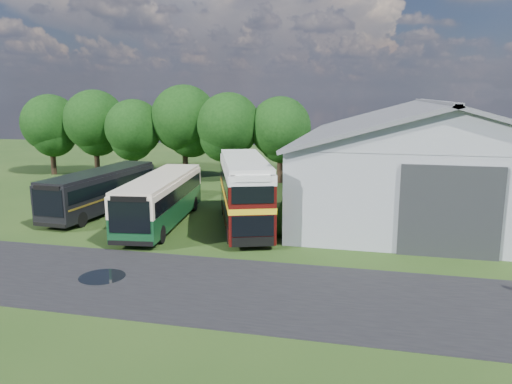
% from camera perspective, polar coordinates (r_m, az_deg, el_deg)
% --- Properties ---
extents(ground, '(120.00, 120.00, 0.00)m').
position_cam_1_polar(ground, '(27.22, -11.21, -7.59)').
color(ground, '#1B3711').
rests_on(ground, ground).
extents(asphalt_road, '(60.00, 8.00, 0.02)m').
position_cam_1_polar(asphalt_road, '(23.52, -7.50, -10.52)').
color(asphalt_road, black).
rests_on(asphalt_road, ground).
extents(puddle, '(2.20, 2.20, 0.01)m').
position_cam_1_polar(puddle, '(25.39, -17.17, -9.28)').
color(puddle, black).
rests_on(puddle, ground).
extents(storage_shed, '(18.80, 24.80, 8.15)m').
position_cam_1_polar(storage_shed, '(39.83, 19.14, 4.07)').
color(storage_shed, gray).
rests_on(storage_shed, ground).
extents(tree_far_left, '(6.12, 6.12, 8.64)m').
position_cam_1_polar(tree_far_left, '(58.36, -22.45, 7.28)').
color(tree_far_left, black).
rests_on(tree_far_left, ground).
extents(tree_left_a, '(6.46, 6.46, 9.12)m').
position_cam_1_polar(tree_left_a, '(56.01, -17.97, 7.77)').
color(tree_left_a, black).
rests_on(tree_left_a, ground).
extents(tree_left_b, '(5.78, 5.78, 8.16)m').
position_cam_1_polar(tree_left_b, '(52.75, -13.80, 7.14)').
color(tree_left_b, black).
rests_on(tree_left_b, ground).
extents(tree_mid, '(6.80, 6.80, 9.60)m').
position_cam_1_polar(tree_mid, '(51.83, -8.21, 8.31)').
color(tree_mid, black).
rests_on(tree_mid, ground).
extents(tree_right_a, '(6.26, 6.26, 8.83)m').
position_cam_1_polar(tree_right_a, '(49.29, -3.15, 7.69)').
color(tree_right_a, black).
rests_on(tree_right_a, ground).
extents(tree_right_b, '(5.98, 5.98, 8.45)m').
position_cam_1_polar(tree_right_b, '(48.91, 2.79, 7.37)').
color(tree_right_b, black).
rests_on(tree_right_b, ground).
extents(shrub_front, '(1.70, 1.70, 1.70)m').
position_cam_1_polar(shrub_front, '(31.09, 2.93, -5.01)').
color(shrub_front, '#194714').
rests_on(shrub_front, ground).
extents(shrub_mid, '(1.60, 1.60, 1.60)m').
position_cam_1_polar(shrub_mid, '(32.99, 3.56, -4.07)').
color(shrub_mid, '#194714').
rests_on(shrub_mid, ground).
extents(shrub_back, '(1.80, 1.80, 1.80)m').
position_cam_1_polar(shrub_back, '(34.90, 4.12, -3.23)').
color(shrub_back, '#194714').
rests_on(shrub_back, ground).
extents(bus_green_single, '(4.19, 12.17, 3.29)m').
position_cam_1_polar(bus_green_single, '(33.85, -10.78, -0.80)').
color(bus_green_single, black).
rests_on(bus_green_single, ground).
extents(bus_maroon_double, '(6.14, 10.99, 4.60)m').
position_cam_1_polar(bus_maroon_double, '(32.51, -1.32, -0.12)').
color(bus_maroon_double, black).
rests_on(bus_maroon_double, ground).
extents(bus_dark_single, '(3.42, 11.51, 3.13)m').
position_cam_1_polar(bus_dark_single, '(38.48, -17.32, 0.19)').
color(bus_dark_single, black).
rests_on(bus_dark_single, ground).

